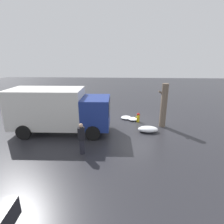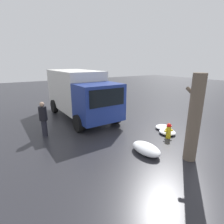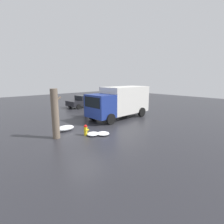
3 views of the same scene
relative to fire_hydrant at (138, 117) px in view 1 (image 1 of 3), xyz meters
name	(u,v)px [view 1 (image 1 of 3)]	position (x,y,z in m)	size (l,w,h in m)	color
ground_plane	(138,122)	(0.00, 0.00, -0.38)	(60.00, 60.00, 0.00)	#28282D
fire_hydrant	(138,117)	(0.00, 0.00, 0.00)	(0.33, 0.43, 0.74)	yellow
tree_trunk	(164,106)	(-1.67, 0.81, 1.20)	(0.68, 0.45, 3.13)	#6B5B4C
delivery_truck	(59,109)	(5.42, 2.17, 1.22)	(6.45, 2.74, 2.93)	navy
pedestrian	(81,138)	(3.34, 4.87, 0.55)	(0.37, 0.37, 1.69)	#23232D
snow_pile_by_hydrant	(133,119)	(0.34, -0.34, -0.27)	(0.83, 0.76, 0.21)	white
snow_pile_curbside	(126,118)	(0.90, -0.71, -0.28)	(0.84, 0.85, 0.19)	white
snow_pile_by_tree	(148,129)	(-0.51, 1.87, -0.19)	(1.34, 0.78, 0.38)	white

